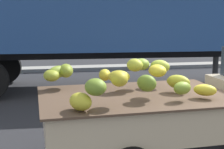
# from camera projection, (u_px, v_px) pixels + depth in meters

# --- Properties ---
(curb_strip) EXTENTS (80.00, 0.80, 0.16)m
(curb_strip) POSITION_uv_depth(u_px,v_px,m) (113.00, 67.00, 14.07)
(curb_strip) COLOR gray
(curb_strip) RESTS_ON ground
(semi_trailer) EXTENTS (12.11, 3.18, 3.95)m
(semi_trailer) POSITION_uv_depth(u_px,v_px,m) (113.00, 6.00, 10.05)
(semi_trailer) COLOR navy
(semi_trailer) RESTS_ON ground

